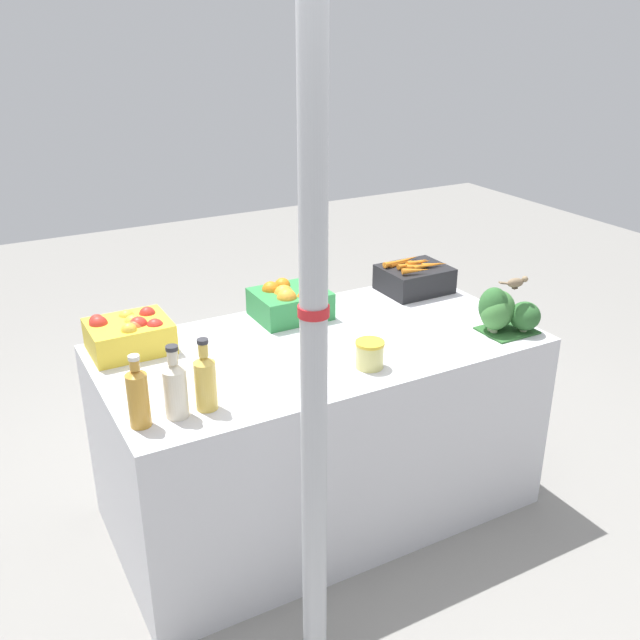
{
  "coord_description": "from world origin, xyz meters",
  "views": [
    {
      "loc": [
        -1.28,
        -2.32,
        2.06
      ],
      "look_at": [
        0.0,
        0.0,
        0.92
      ],
      "focal_mm": 40.0,
      "sensor_mm": 36.0,
      "label": 1
    }
  ],
  "objects_px": {
    "support_pole": "(314,349)",
    "sparrow_bird": "(516,282)",
    "carrot_crate": "(414,277)",
    "pickle_jar": "(370,354)",
    "juice_bottle_golden": "(205,380)",
    "juice_bottle_cloudy": "(175,388)",
    "broccoli_pile": "(502,311)",
    "orange_crate": "(290,301)",
    "apple_crate": "(130,333)",
    "juice_bottle_amber": "(138,396)"
  },
  "relations": [
    {
      "from": "juice_bottle_amber",
      "to": "juice_bottle_golden",
      "type": "relative_size",
      "value": 0.98
    },
    {
      "from": "juice_bottle_amber",
      "to": "sparrow_bird",
      "type": "xyz_separation_m",
      "value": [
        1.58,
        -0.02,
        0.12
      ]
    },
    {
      "from": "broccoli_pile",
      "to": "juice_bottle_amber",
      "type": "distance_m",
      "value": 1.54
    },
    {
      "from": "support_pole",
      "to": "juice_bottle_cloudy",
      "type": "distance_m",
      "value": 0.59
    },
    {
      "from": "orange_crate",
      "to": "juice_bottle_golden",
      "type": "distance_m",
      "value": 0.84
    },
    {
      "from": "support_pole",
      "to": "sparrow_bird",
      "type": "relative_size",
      "value": 17.71
    },
    {
      "from": "juice_bottle_cloudy",
      "to": "pickle_jar",
      "type": "distance_m",
      "value": 0.76
    },
    {
      "from": "broccoli_pile",
      "to": "juice_bottle_amber",
      "type": "xyz_separation_m",
      "value": [
        -1.54,
        -0.01,
        0.02
      ]
    },
    {
      "from": "orange_crate",
      "to": "juice_bottle_golden",
      "type": "relative_size",
      "value": 1.21
    },
    {
      "from": "carrot_crate",
      "to": "juice_bottle_cloudy",
      "type": "bearing_deg",
      "value": -157.2
    },
    {
      "from": "carrot_crate",
      "to": "juice_bottle_golden",
      "type": "bearing_deg",
      "value": -155.55
    },
    {
      "from": "carrot_crate",
      "to": "sparrow_bird",
      "type": "relative_size",
      "value": 2.34
    },
    {
      "from": "orange_crate",
      "to": "pickle_jar",
      "type": "distance_m",
      "value": 0.59
    },
    {
      "from": "apple_crate",
      "to": "juice_bottle_amber",
      "type": "xyz_separation_m",
      "value": [
        -0.12,
        -0.58,
        0.03
      ]
    },
    {
      "from": "juice_bottle_cloudy",
      "to": "orange_crate",
      "type": "bearing_deg",
      "value": 39.06
    },
    {
      "from": "juice_bottle_amber",
      "to": "juice_bottle_cloudy",
      "type": "relative_size",
      "value": 0.98
    },
    {
      "from": "broccoli_pile",
      "to": "orange_crate",
      "type": "bearing_deg",
      "value": 141.03
    },
    {
      "from": "support_pole",
      "to": "orange_crate",
      "type": "bearing_deg",
      "value": 67.05
    },
    {
      "from": "carrot_crate",
      "to": "juice_bottle_golden",
      "type": "relative_size",
      "value": 1.21
    },
    {
      "from": "broccoli_pile",
      "to": "juice_bottle_amber",
      "type": "height_order",
      "value": "juice_bottle_amber"
    },
    {
      "from": "orange_crate",
      "to": "sparrow_bird",
      "type": "xyz_separation_m",
      "value": [
        0.74,
        -0.6,
        0.15
      ]
    },
    {
      "from": "broccoli_pile",
      "to": "juice_bottle_golden",
      "type": "distance_m",
      "value": 1.32
    },
    {
      "from": "orange_crate",
      "to": "juice_bottle_amber",
      "type": "distance_m",
      "value": 1.02
    },
    {
      "from": "carrot_crate",
      "to": "orange_crate",
      "type": "bearing_deg",
      "value": -179.71
    },
    {
      "from": "support_pole",
      "to": "orange_crate",
      "type": "distance_m",
      "value": 1.15
    },
    {
      "from": "juice_bottle_golden",
      "to": "sparrow_bird",
      "type": "xyz_separation_m",
      "value": [
        1.35,
        -0.02,
        0.12
      ]
    },
    {
      "from": "broccoli_pile",
      "to": "juice_bottle_cloudy",
      "type": "bearing_deg",
      "value": -179.7
    },
    {
      "from": "apple_crate",
      "to": "pickle_jar",
      "type": "xyz_separation_m",
      "value": [
        0.76,
        -0.59,
        -0.02
      ]
    },
    {
      "from": "support_pole",
      "to": "broccoli_pile",
      "type": "height_order",
      "value": "support_pole"
    },
    {
      "from": "carrot_crate",
      "to": "pickle_jar",
      "type": "bearing_deg",
      "value": -136.95
    },
    {
      "from": "orange_crate",
      "to": "juice_bottle_amber",
      "type": "relative_size",
      "value": 1.24
    },
    {
      "from": "carrot_crate",
      "to": "juice_bottle_cloudy",
      "type": "relative_size",
      "value": 1.22
    },
    {
      "from": "apple_crate",
      "to": "pickle_jar",
      "type": "distance_m",
      "value": 0.96
    },
    {
      "from": "carrot_crate",
      "to": "juice_bottle_amber",
      "type": "height_order",
      "value": "juice_bottle_amber"
    },
    {
      "from": "juice_bottle_amber",
      "to": "broccoli_pile",
      "type": "bearing_deg",
      "value": 0.28
    },
    {
      "from": "apple_crate",
      "to": "sparrow_bird",
      "type": "xyz_separation_m",
      "value": [
        1.45,
        -0.6,
        0.15
      ]
    },
    {
      "from": "juice_bottle_cloudy",
      "to": "juice_bottle_golden",
      "type": "height_order",
      "value": "same"
    },
    {
      "from": "juice_bottle_golden",
      "to": "sparrow_bird",
      "type": "relative_size",
      "value": 1.93
    },
    {
      "from": "carrot_crate",
      "to": "juice_bottle_golden",
      "type": "height_order",
      "value": "juice_bottle_golden"
    },
    {
      "from": "juice_bottle_cloudy",
      "to": "juice_bottle_amber",
      "type": "bearing_deg",
      "value": -180.0
    },
    {
      "from": "carrot_crate",
      "to": "juice_bottle_golden",
      "type": "distance_m",
      "value": 1.41
    },
    {
      "from": "juice_bottle_cloudy",
      "to": "pickle_jar",
      "type": "height_order",
      "value": "juice_bottle_cloudy"
    },
    {
      "from": "juice_bottle_golden",
      "to": "pickle_jar",
      "type": "height_order",
      "value": "juice_bottle_golden"
    },
    {
      "from": "carrot_crate",
      "to": "sparrow_bird",
      "type": "bearing_deg",
      "value": -83.43
    },
    {
      "from": "support_pole",
      "to": "pickle_jar",
      "type": "relative_size",
      "value": 21.37
    },
    {
      "from": "support_pole",
      "to": "sparrow_bird",
      "type": "xyz_separation_m",
      "value": [
        1.18,
        0.43,
        -0.14
      ]
    },
    {
      "from": "support_pole",
      "to": "juice_bottle_amber",
      "type": "distance_m",
      "value": 0.66
    },
    {
      "from": "juice_bottle_amber",
      "to": "sparrow_bird",
      "type": "height_order",
      "value": "juice_bottle_amber"
    },
    {
      "from": "support_pole",
      "to": "sparrow_bird",
      "type": "bearing_deg",
      "value": 19.91
    },
    {
      "from": "sparrow_bird",
      "to": "juice_bottle_golden",
      "type": "bearing_deg",
      "value": -167.53
    }
  ]
}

